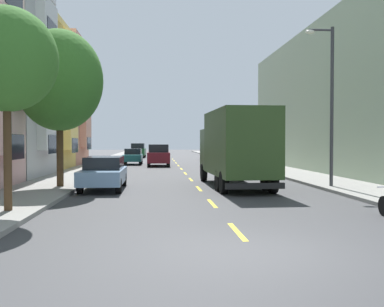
{
  "coord_description": "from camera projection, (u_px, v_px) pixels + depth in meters",
  "views": [
    {
      "loc": [
        -1.96,
        -8.83,
        2.21
      ],
      "look_at": [
        0.7,
        25.03,
        1.29
      ],
      "focal_mm": 42.12,
      "sensor_mm": 36.0,
      "label": 1
    }
  ],
  "objects": [
    {
      "name": "townhouse_fifth_terracotta",
      "position": [
        19.0,
        104.0,
        40.63
      ],
      "size": [
        12.14,
        6.97,
        11.63
      ],
      "color": "#B27560",
      "rests_on": "ground_plane"
    },
    {
      "name": "parked_sedan_champagne",
      "position": [
        210.0,
        154.0,
        53.1
      ],
      "size": [
        1.92,
        4.55,
        1.43
      ],
      "color": "tan",
      "rests_on": "ground_plane"
    },
    {
      "name": "lane_centerline_dashes",
      "position": [
        183.0,
        171.0,
        33.43
      ],
      "size": [
        0.14,
        47.2,
        0.01
      ],
      "color": "yellow",
      "rests_on": "ground_plane"
    },
    {
      "name": "delivery_box_truck",
      "position": [
        236.0,
        145.0,
        21.5
      ],
      "size": [
        2.67,
        8.22,
        3.63
      ],
      "color": "#2D471E",
      "rests_on": "ground_plane"
    },
    {
      "name": "street_tree_second",
      "position": [
        59.0,
        80.0,
        20.6
      ],
      "size": [
        3.97,
        3.97,
        7.19
      ],
      "color": "#47331E",
      "rests_on": "sidewalk_left"
    },
    {
      "name": "ground_plane",
      "position": [
        179.0,
        167.0,
        38.91
      ],
      "size": [
        160.0,
        160.0,
        0.0
      ],
      "primitive_type": "plane",
      "color": "#38383A"
    },
    {
      "name": "street_tree_nearest",
      "position": [
        7.0,
        60.0,
        13.35
      ],
      "size": [
        3.01,
        3.01,
        6.07
      ],
      "color": "#47331E",
      "rests_on": "sidewalk_left"
    },
    {
      "name": "parked_hatchback_teal",
      "position": [
        133.0,
        156.0,
        42.91
      ],
      "size": [
        1.79,
        4.02,
        1.5
      ],
      "color": "#195B60",
      "rests_on": "ground_plane"
    },
    {
      "name": "moving_burgundy_sedan",
      "position": [
        159.0,
        155.0,
        40.25
      ],
      "size": [
        1.95,
        4.8,
        1.93
      ],
      "color": "maroon",
      "rests_on": "ground_plane"
    },
    {
      "name": "street_lamp",
      "position": [
        329.0,
        95.0,
        20.71
      ],
      "size": [
        1.35,
        0.28,
        7.32
      ],
      "color": "#38383D",
      "rests_on": "sidewalk_right"
    },
    {
      "name": "sidewalk_left",
      "position": [
        93.0,
        168.0,
        36.36
      ],
      "size": [
        3.2,
        120.0,
        0.14
      ],
      "primitive_type": "cube",
      "color": "gray",
      "rests_on": "ground_plane"
    },
    {
      "name": "sidewalk_right",
      "position": [
        266.0,
        167.0,
        37.47
      ],
      "size": [
        3.2,
        120.0,
        0.14
      ],
      "primitive_type": "cube",
      "color": "gray",
      "rests_on": "ground_plane"
    },
    {
      "name": "parked_suv_forest",
      "position": [
        138.0,
        150.0,
        61.03
      ],
      "size": [
        2.04,
        4.84,
        1.93
      ],
      "color": "#194C28",
      "rests_on": "ground_plane"
    },
    {
      "name": "parked_wagon_sky",
      "position": [
        104.0,
        172.0,
        20.59
      ],
      "size": [
        1.83,
        4.7,
        1.5
      ],
      "color": "#7A9EC6",
      "rests_on": "ground_plane"
    },
    {
      "name": "parked_sedan_charcoal",
      "position": [
        248.0,
        163.0,
        30.42
      ],
      "size": [
        1.88,
        4.53,
        1.43
      ],
      "color": "#333338",
      "rests_on": "ground_plane"
    }
  ]
}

